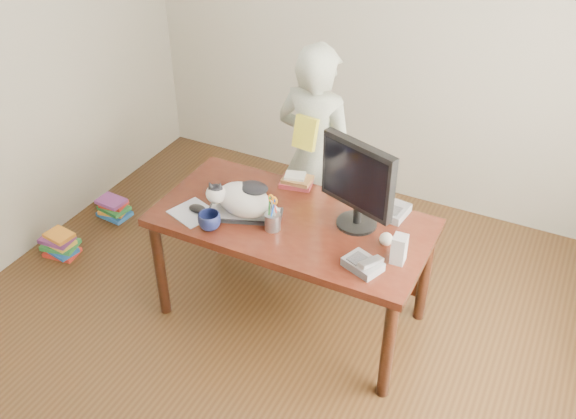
{
  "coord_description": "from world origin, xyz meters",
  "views": [
    {
      "loc": [
        1.33,
        -2.09,
        2.93
      ],
      "look_at": [
        0.0,
        0.55,
        0.85
      ],
      "focal_mm": 40.0,
      "sensor_mm": 36.0,
      "label": 1
    }
  ],
  "objects_px": {
    "cat": "(241,198)",
    "book_pile_b": "(114,208)",
    "book_pile_a": "(60,244)",
    "coffee_mug": "(209,221)",
    "calculator": "(394,211)",
    "keyboard": "(245,214)",
    "baseball": "(386,239)",
    "phone": "(364,264)",
    "speaker": "(399,249)",
    "pen_cup": "(273,220)",
    "mouse": "(197,209)",
    "book_stack": "(297,181)",
    "person": "(316,157)",
    "monitor": "(357,181)",
    "desk": "(298,232)"
  },
  "relations": [
    {
      "from": "cat",
      "to": "book_pile_b",
      "type": "height_order",
      "value": "cat"
    },
    {
      "from": "cat",
      "to": "book_pile_a",
      "type": "bearing_deg",
      "value": 163.33
    },
    {
      "from": "coffee_mug",
      "to": "calculator",
      "type": "height_order",
      "value": "coffee_mug"
    },
    {
      "from": "keyboard",
      "to": "baseball",
      "type": "distance_m",
      "value": 0.83
    },
    {
      "from": "phone",
      "to": "speaker",
      "type": "bearing_deg",
      "value": 65.13
    },
    {
      "from": "pen_cup",
      "to": "mouse",
      "type": "distance_m",
      "value": 0.48
    },
    {
      "from": "pen_cup",
      "to": "baseball",
      "type": "distance_m",
      "value": 0.64
    },
    {
      "from": "book_stack",
      "to": "person",
      "type": "relative_size",
      "value": 0.14
    },
    {
      "from": "calculator",
      "to": "speaker",
      "type": "bearing_deg",
      "value": -61.99
    },
    {
      "from": "calculator",
      "to": "book_pile_b",
      "type": "height_order",
      "value": "calculator"
    },
    {
      "from": "coffee_mug",
      "to": "baseball",
      "type": "xyz_separation_m",
      "value": [
        0.94,
        0.31,
        -0.01
      ]
    },
    {
      "from": "speaker",
      "to": "book_pile_a",
      "type": "xyz_separation_m",
      "value": [
        -2.42,
        -0.11,
        -0.74
      ]
    },
    {
      "from": "cat",
      "to": "mouse",
      "type": "bearing_deg",
      "value": 177.34
    },
    {
      "from": "cat",
      "to": "book_pile_b",
      "type": "distance_m",
      "value": 1.72
    },
    {
      "from": "keyboard",
      "to": "calculator",
      "type": "height_order",
      "value": "calculator"
    },
    {
      "from": "pen_cup",
      "to": "cat",
      "type": "bearing_deg",
      "value": 172.47
    },
    {
      "from": "calculator",
      "to": "person",
      "type": "distance_m",
      "value": 0.74
    },
    {
      "from": "speaker",
      "to": "book_pile_a",
      "type": "relative_size",
      "value": 0.6
    },
    {
      "from": "book_pile_a",
      "to": "monitor",
      "type": "bearing_deg",
      "value": 8.18
    },
    {
      "from": "book_stack",
      "to": "monitor",
      "type": "bearing_deg",
      "value": -35.15
    },
    {
      "from": "monitor",
      "to": "person",
      "type": "relative_size",
      "value": 0.34
    },
    {
      "from": "keyboard",
      "to": "book_pile_a",
      "type": "bearing_deg",
      "value": 163.56
    },
    {
      "from": "book_stack",
      "to": "book_pile_b",
      "type": "distance_m",
      "value": 1.74
    },
    {
      "from": "keyboard",
      "to": "person",
      "type": "distance_m",
      "value": 0.75
    },
    {
      "from": "phone",
      "to": "book_pile_b",
      "type": "distance_m",
      "value": 2.43
    },
    {
      "from": "keyboard",
      "to": "speaker",
      "type": "relative_size",
      "value": 2.87
    },
    {
      "from": "pen_cup",
      "to": "speaker",
      "type": "relative_size",
      "value": 1.43
    },
    {
      "from": "mouse",
      "to": "coffee_mug",
      "type": "distance_m",
      "value": 0.18
    },
    {
      "from": "coffee_mug",
      "to": "book_stack",
      "type": "height_order",
      "value": "coffee_mug"
    },
    {
      "from": "pen_cup",
      "to": "baseball",
      "type": "height_order",
      "value": "pen_cup"
    },
    {
      "from": "desk",
      "to": "mouse",
      "type": "xyz_separation_m",
      "value": [
        -0.53,
        -0.26,
        0.17
      ]
    },
    {
      "from": "pen_cup",
      "to": "phone",
      "type": "distance_m",
      "value": 0.59
    },
    {
      "from": "calculator",
      "to": "book_pile_b",
      "type": "relative_size",
      "value": 0.78
    },
    {
      "from": "desk",
      "to": "keyboard",
      "type": "relative_size",
      "value": 3.44
    },
    {
      "from": "cat",
      "to": "phone",
      "type": "bearing_deg",
      "value": -29.11
    },
    {
      "from": "baseball",
      "to": "calculator",
      "type": "distance_m",
      "value": 0.29
    },
    {
      "from": "mouse",
      "to": "cat",
      "type": "bearing_deg",
      "value": 36.72
    },
    {
      "from": "phone",
      "to": "book_pile_a",
      "type": "bearing_deg",
      "value": -159.39
    },
    {
      "from": "desk",
      "to": "speaker",
      "type": "bearing_deg",
      "value": -13.96
    },
    {
      "from": "desk",
      "to": "phone",
      "type": "bearing_deg",
      "value": -29.86
    },
    {
      "from": "monitor",
      "to": "phone",
      "type": "height_order",
      "value": "monitor"
    },
    {
      "from": "cat",
      "to": "speaker",
      "type": "xyz_separation_m",
      "value": [
        0.94,
        0.01,
        -0.04
      ]
    },
    {
      "from": "baseball",
      "to": "book_stack",
      "type": "bearing_deg",
      "value": 155.34
    },
    {
      "from": "book_pile_a",
      "to": "keyboard",
      "type": "bearing_deg",
      "value": 3.99
    },
    {
      "from": "book_pile_b",
      "to": "cat",
      "type": "bearing_deg",
      "value": -17.36
    },
    {
      "from": "keyboard",
      "to": "cat",
      "type": "distance_m",
      "value": 0.11
    },
    {
      "from": "phone",
      "to": "coffee_mug",
      "type": "bearing_deg",
      "value": -154.79
    },
    {
      "from": "cat",
      "to": "coffee_mug",
      "type": "xyz_separation_m",
      "value": [
        -0.1,
        -0.18,
        -0.07
      ]
    },
    {
      "from": "desk",
      "to": "phone",
      "type": "relative_size",
      "value": 7.01
    },
    {
      "from": "keyboard",
      "to": "phone",
      "type": "height_order",
      "value": "phone"
    }
  ]
}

